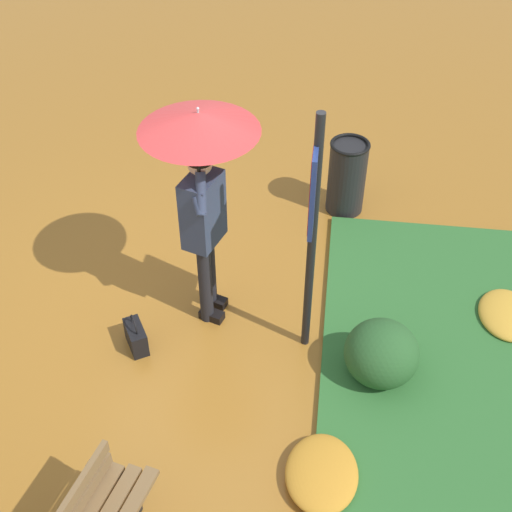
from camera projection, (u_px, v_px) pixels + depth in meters
name	position (u px, v px, depth m)	size (l,w,h in m)	color
ground_plane	(195.00, 309.00, 6.39)	(18.00, 18.00, 0.00)	#9E6623
person_with_umbrella	(201.00, 167.00, 5.41)	(0.96, 0.96, 2.04)	black
info_sign_post	(313.00, 214.00, 5.13)	(0.44, 0.07, 2.30)	black
handbag	(136.00, 336.00, 5.97)	(0.33, 0.27, 0.37)	black
trash_bin	(347.00, 177.00, 7.26)	(0.42, 0.42, 0.83)	black
shrub_cluster	(383.00, 352.00, 5.67)	(0.68, 0.62, 0.55)	#285628
leaf_pile_near_person	(322.00, 473.00, 5.04)	(0.68, 0.54, 0.15)	#C68428
leaf_pile_by_bench	(508.00, 315.00, 6.24)	(0.66, 0.53, 0.14)	gold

